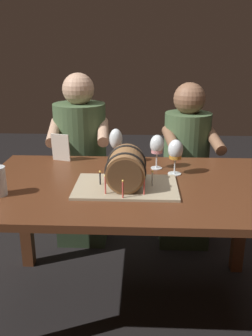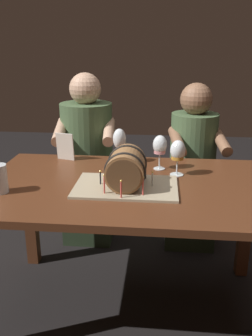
{
  "view_description": "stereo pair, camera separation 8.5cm",
  "coord_description": "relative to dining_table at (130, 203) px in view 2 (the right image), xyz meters",
  "views": [
    {
      "loc": [
        0.06,
        -1.67,
        1.39
      ],
      "look_at": [
        -0.01,
        -0.06,
        0.83
      ],
      "focal_mm": 39.07,
      "sensor_mm": 36.0,
      "label": 1
    },
    {
      "loc": [
        0.14,
        -1.66,
        1.39
      ],
      "look_at": [
        -0.01,
        -0.06,
        0.83
      ],
      "focal_mm": 39.07,
      "sensor_mm": 36.0,
      "label": 2
    }
  ],
  "objects": [
    {
      "name": "person_seated_left",
      "position": [
        -0.36,
        0.75,
        -0.06
      ],
      "size": [
        0.42,
        0.5,
        1.21
      ],
      "color": "#2A3A24",
      "rests_on": "ground"
    },
    {
      "name": "ground_plane",
      "position": [
        0.0,
        0.0,
        -0.63
      ],
      "size": [
        8.0,
        8.0,
        0.0
      ],
      "primitive_type": "plane",
      "color": "black"
    },
    {
      "name": "dining_table",
      "position": [
        0.0,
        0.0,
        0.0
      ],
      "size": [
        1.47,
        0.89,
        0.73
      ],
      "color": "#562D19",
      "rests_on": "ground"
    },
    {
      "name": "menu_card",
      "position": [
        -0.41,
        0.35,
        0.18
      ],
      "size": [
        0.11,
        0.05,
        0.16
      ],
      "primitive_type": "cube",
      "rotation": [
        0.07,
        0.0,
        -0.27
      ],
      "color": "silver",
      "rests_on": "dining_table"
    },
    {
      "name": "wine_glass_rose",
      "position": [
        0.14,
        0.24,
        0.23
      ],
      "size": [
        0.08,
        0.08,
        0.19
      ],
      "color": "white",
      "rests_on": "dining_table"
    },
    {
      "name": "barrel_cake",
      "position": [
        -0.01,
        -0.06,
        0.18
      ],
      "size": [
        0.49,
        0.32,
        0.2
      ],
      "color": "tan",
      "rests_on": "dining_table"
    },
    {
      "name": "wine_glass_amber",
      "position": [
        0.23,
        0.15,
        0.23
      ],
      "size": [
        0.08,
        0.08,
        0.19
      ],
      "color": "white",
      "rests_on": "dining_table"
    },
    {
      "name": "person_seated_right",
      "position": [
        0.37,
        0.75,
        -0.11
      ],
      "size": [
        0.39,
        0.49,
        1.15
      ],
      "color": "#2A3A24",
      "rests_on": "ground"
    },
    {
      "name": "wine_glass_empty",
      "position": [
        -0.09,
        0.32,
        0.24
      ],
      "size": [
        0.07,
        0.07,
        0.2
      ],
      "color": "white",
      "rests_on": "dining_table"
    }
  ]
}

